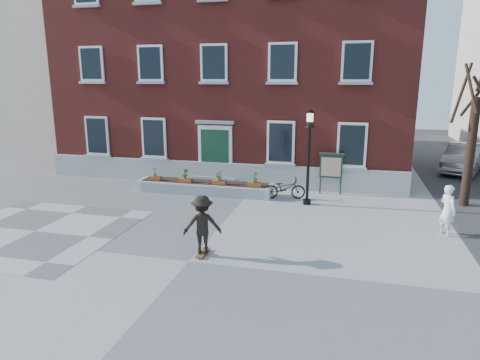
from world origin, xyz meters
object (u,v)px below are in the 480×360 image
(notice_board, at_px, (331,166))
(bystander, at_px, (448,210))
(bicycle, at_px, (285,188))
(skateboarder, at_px, (202,225))
(parked_car, at_px, (464,158))
(lamp_post, at_px, (309,144))

(notice_board, bearing_deg, bystander, -47.28)
(bicycle, height_order, skateboarder, skateboarder)
(bicycle, distance_m, parked_car, 11.79)
(notice_board, relative_size, skateboarder, 1.03)
(parked_car, xyz_separation_m, notice_board, (-6.94, -6.53, 0.48))
(notice_board, distance_m, skateboarder, 8.60)
(parked_car, distance_m, notice_board, 9.54)
(bicycle, distance_m, skateboarder, 6.81)
(parked_car, relative_size, notice_board, 2.55)
(parked_car, bearing_deg, skateboarder, -104.27)
(parked_car, bearing_deg, bystander, -84.04)
(notice_board, xyz_separation_m, skateboarder, (-3.32, -7.92, -0.32))
(lamp_post, height_order, notice_board, lamp_post)
(parked_car, distance_m, lamp_post, 11.61)
(bystander, xyz_separation_m, notice_board, (-4.00, 4.33, 0.40))
(skateboarder, bearing_deg, bystander, 26.14)
(bystander, bearing_deg, bicycle, 30.56)
(bystander, bearing_deg, lamp_post, 31.34)
(parked_car, bearing_deg, bicycle, -117.35)
(lamp_post, bearing_deg, bicycle, 149.08)
(bicycle, xyz_separation_m, bystander, (5.88, -3.04, 0.39))
(lamp_post, bearing_deg, skateboarder, -112.34)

